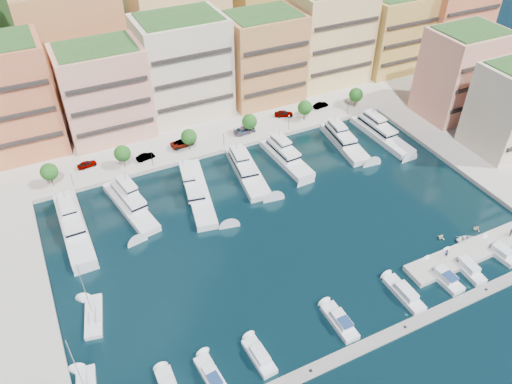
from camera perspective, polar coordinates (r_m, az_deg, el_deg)
ground at (r=101.32m, az=3.34°, el=-4.07°), size 400.00×400.00×0.00m
north_quay at (r=148.47m, az=-8.41°, el=10.76°), size 220.00×64.00×2.00m
hillside at (r=190.90m, az=-13.41°, el=16.66°), size 240.00×40.00×58.00m
south_pontoon at (r=84.30m, az=11.73°, el=-17.18°), size 72.00×2.20×0.35m
finger_pier at (r=105.37m, az=23.94°, el=-6.17°), size 32.00×5.00×2.00m
apartment_1 at (r=128.31m, az=-26.50°, el=9.48°), size 20.00×16.50×26.80m
apartment_2 at (r=128.09m, az=-16.98°, el=10.90°), size 20.00×15.50×22.80m
apartment_3 at (r=133.28m, az=-8.33°, el=14.02°), size 22.00×16.50×25.80m
apartment_4 at (r=139.56m, az=0.81°, el=15.14°), size 20.00×15.50×23.80m
apartment_5 at (r=151.00m, az=8.29°, el=17.26°), size 22.00×16.50×26.80m
apartment_6 at (r=162.97m, az=15.43°, el=17.19°), size 20.00×15.50×22.80m
apartment_7 at (r=174.55m, az=21.26°, el=17.79°), size 22.00×16.50×24.80m
apartment_east_a at (r=142.18m, az=22.36°, el=12.48°), size 18.00×14.50×22.80m
backblock_1 at (r=148.32m, az=-20.10°, el=15.67°), size 26.00×18.00×30.00m
backblock_2 at (r=153.85m, az=-8.71°, el=18.30°), size 26.00×18.00×30.00m
backblock_3 at (r=164.74m, az=1.79°, el=20.09°), size 26.00×18.00×30.00m
tree_0 at (r=116.69m, az=-22.57°, el=2.14°), size 3.80×3.80×5.65m
tree_1 at (r=117.49m, az=-15.03°, el=4.28°), size 3.80×3.80×5.65m
tree_2 at (r=120.43m, az=-7.69°, el=6.28°), size 3.80×3.80×5.65m
tree_3 at (r=125.36m, az=-0.76°, el=8.06°), size 3.80×3.80×5.65m
tree_4 at (r=132.05m, az=5.61°, el=9.58°), size 3.80×3.80×5.65m
tree_5 at (r=140.26m, az=11.35°, el=10.84°), size 3.80×3.80×5.65m
lamppost_0 at (r=115.29m, az=-20.39°, el=1.72°), size 0.30×0.30×4.20m
lamppost_1 at (r=116.97m, az=-11.86°, el=4.12°), size 0.30×0.30×4.20m
lamppost_2 at (r=121.32m, az=-3.71°, el=6.32°), size 0.30×0.30×4.20m
lamppost_3 at (r=128.09m, az=3.78°, el=8.22°), size 0.30×0.30×4.20m
lamppost_4 at (r=136.90m, az=10.48°, el=9.79°), size 0.30×0.30×4.20m
yacht_0 at (r=106.79m, az=-20.22°, el=-3.40°), size 4.62×22.60×7.30m
yacht_1 at (r=108.46m, az=-14.27°, el=-1.27°), size 7.64×20.08×7.30m
yacht_2 at (r=109.59m, az=-6.84°, el=0.38°), size 8.69×23.72×7.30m
yacht_3 at (r=114.54m, az=-1.13°, el=2.61°), size 7.35×20.07×7.30m
yacht_4 at (r=119.22m, az=3.34°, el=4.11°), size 5.64×17.88×7.30m
yacht_5 at (r=126.61m, az=9.93°, el=5.89°), size 6.66×18.67×7.30m
yacht_6 at (r=131.67m, az=13.95°, el=6.67°), size 5.36×20.61×7.30m
cruiser_1 at (r=79.72m, az=-5.00°, el=-20.34°), size 3.15×8.19×2.66m
cruiser_2 at (r=81.30m, az=0.40°, el=-18.31°), size 2.91×7.37×2.55m
cruiser_4 at (r=86.10m, az=9.57°, el=-14.44°), size 2.67×8.00×2.66m
cruiser_6 at (r=92.33m, az=16.60°, el=-11.11°), size 2.75×8.69×2.55m
cruiser_7 at (r=97.20m, az=20.63°, el=-9.09°), size 3.02×8.22×2.66m
cruiser_8 at (r=100.50m, az=22.87°, el=-7.93°), size 3.04×8.60×2.55m
cruiser_9 at (r=105.99m, az=26.09°, el=-6.24°), size 3.45×7.35×2.55m
sailboat_1 at (r=90.10m, az=-18.03°, el=-13.41°), size 4.61×9.21×13.20m
tender_1 at (r=105.08m, az=20.39°, el=-4.82°), size 2.08×1.95×0.88m
tender_3 at (r=109.67m, az=23.87°, el=-3.79°), size 1.96×1.76×0.92m
tender_2 at (r=106.38m, az=22.92°, el=-5.00°), size 4.52×3.51×0.86m
car_0 at (r=121.67m, az=-18.77°, el=3.03°), size 4.59×2.32×1.50m
car_1 at (r=120.57m, az=-12.52°, el=3.96°), size 4.59×2.21×1.45m
car_2 at (r=123.81m, az=-8.39°, el=5.59°), size 6.19×3.29×1.66m
car_3 at (r=127.41m, az=-1.28°, el=7.08°), size 5.96×2.65×1.70m
car_4 at (r=134.82m, az=3.19°, el=8.95°), size 5.30×3.68×1.67m
car_5 at (r=139.98m, az=7.41°, el=9.82°), size 4.50×2.01×1.43m
person_0 at (r=99.88m, az=20.95°, el=-6.53°), size 0.59×0.75×1.80m
person_1 at (r=109.24m, az=27.05°, el=-4.16°), size 0.93×0.79×1.70m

